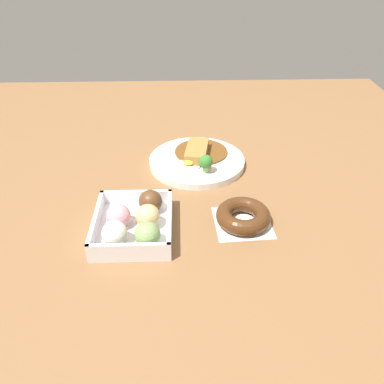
% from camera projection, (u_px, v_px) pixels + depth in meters
% --- Properties ---
extents(ground_plane, '(1.60, 1.60, 0.00)m').
position_uv_depth(ground_plane, '(177.00, 190.00, 0.95)').
color(ground_plane, brown).
extents(curry_plate, '(0.25, 0.25, 0.07)m').
position_uv_depth(curry_plate, '(197.00, 160.00, 1.05)').
color(curry_plate, white).
rests_on(curry_plate, ground_plane).
extents(donut_box, '(0.18, 0.16, 0.06)m').
position_uv_depth(donut_box, '(135.00, 223.00, 0.81)').
color(donut_box, white).
rests_on(donut_box, ground_plane).
extents(chocolate_ring_donut, '(0.13, 0.13, 0.04)m').
position_uv_depth(chocolate_ring_donut, '(243.00, 216.00, 0.84)').
color(chocolate_ring_donut, white).
rests_on(chocolate_ring_donut, ground_plane).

